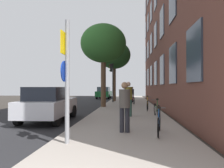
% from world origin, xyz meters
% --- Properties ---
extents(ground_plane, '(41.80, 41.80, 0.00)m').
position_xyz_m(ground_plane, '(-2.40, 15.00, 0.00)').
color(ground_plane, '#332D28').
extents(road_asphalt, '(7.00, 38.00, 0.01)m').
position_xyz_m(road_asphalt, '(-4.50, 15.00, 0.01)').
color(road_asphalt, '#232326').
rests_on(road_asphalt, ground).
extents(sidewalk, '(4.20, 38.00, 0.12)m').
position_xyz_m(sidewalk, '(1.10, 15.00, 0.06)').
color(sidewalk, '#9E9389').
rests_on(sidewalk, ground).
extents(sign_post, '(0.15, 0.60, 3.33)m').
position_xyz_m(sign_post, '(-0.49, 3.65, 1.98)').
color(sign_post, gray).
rests_on(sign_post, sidewalk).
extents(traffic_light, '(0.43, 0.24, 3.88)m').
position_xyz_m(traffic_light, '(-0.55, 19.21, 2.77)').
color(traffic_light, black).
rests_on(traffic_light, sidewalk).
extents(tree_near, '(3.48, 3.48, 6.33)m').
position_xyz_m(tree_near, '(-0.79, 14.14, 4.92)').
color(tree_near, brown).
rests_on(tree_near, sidewalk).
extents(tree_far, '(3.50, 3.50, 6.44)m').
position_xyz_m(tree_far, '(-0.42, 20.86, 5.04)').
color(tree_far, brown).
rests_on(tree_far, sidewalk).
extents(bicycle_0, '(0.47, 1.68, 0.90)m').
position_xyz_m(bicycle_0, '(2.15, 5.00, 0.47)').
color(bicycle_0, black).
rests_on(bicycle_0, sidewalk).
extents(bicycle_1, '(0.42, 1.70, 0.93)m').
position_xyz_m(bicycle_1, '(2.59, 8.95, 0.48)').
color(bicycle_1, black).
rests_on(bicycle_1, sidewalk).
extents(bicycle_2, '(0.42, 1.75, 0.95)m').
position_xyz_m(bicycle_2, '(2.36, 11.79, 0.49)').
color(bicycle_2, black).
rests_on(bicycle_2, sidewalk).
extents(bicycle_3, '(0.45, 1.69, 0.94)m').
position_xyz_m(bicycle_3, '(1.50, 16.96, 0.49)').
color(bicycle_3, black).
rests_on(bicycle_3, sidewalk).
extents(pedestrian_0, '(0.53, 0.53, 1.68)m').
position_xyz_m(pedestrian_0, '(1.04, 5.16, 1.08)').
color(pedestrian_0, '#26262D').
rests_on(pedestrian_0, sidewalk).
extents(pedestrian_1, '(0.56, 0.56, 1.77)m').
position_xyz_m(pedestrian_1, '(1.15, 9.01, 1.13)').
color(pedestrian_1, '#33594C').
rests_on(pedestrian_1, sidewalk).
extents(pedestrian_2, '(0.45, 0.45, 1.53)m').
position_xyz_m(pedestrian_2, '(1.48, 19.30, 0.99)').
color(pedestrian_2, '#26262D').
rests_on(pedestrian_2, sidewalk).
extents(car_0, '(1.92, 4.08, 1.62)m').
position_xyz_m(car_0, '(-2.61, 7.83, 0.84)').
color(car_0, silver).
rests_on(car_0, road_asphalt).
extents(car_1, '(1.88, 4.31, 1.62)m').
position_xyz_m(car_1, '(-2.32, 27.17, 0.84)').
color(car_1, '#19662D').
rests_on(car_1, road_asphalt).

